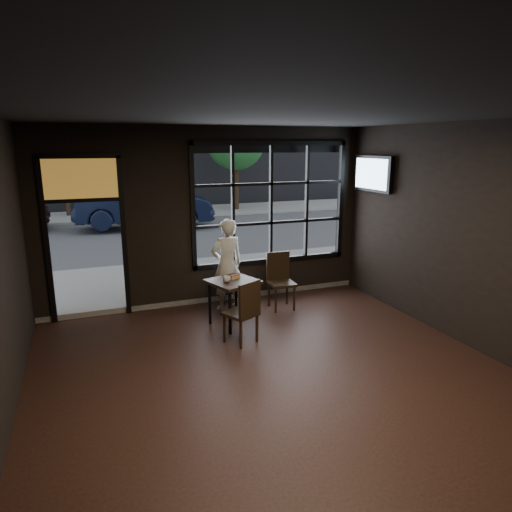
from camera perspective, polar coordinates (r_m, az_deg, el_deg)
name	(u,v)px	position (r m, az deg, el deg)	size (l,w,h in m)	color
floor	(291,395)	(5.65, 4.42, -16.97)	(6.00, 7.00, 0.02)	black
ceiling	(297,110)	(4.87, 5.15, 17.66)	(6.00, 7.00, 0.02)	black
wall_right	(498,243)	(6.86, 27.99, 1.43)	(0.04, 7.00, 3.20)	black
window_frame	(271,203)	(8.61, 1.87, 6.59)	(3.06, 0.12, 2.28)	black
stained_transom	(81,178)	(7.89, -21.07, 9.05)	(1.20, 0.06, 0.70)	orange
street_asphalt	(119,194)	(28.60, -16.81, 7.38)	(60.00, 41.00, 0.04)	#545456
building_across	(110,56)	(27.84, -17.78, 22.72)	(28.00, 12.00, 15.00)	#5B5956
cafe_table	(233,302)	(7.45, -2.86, -5.82)	(0.70, 0.70, 0.76)	black
chair_near	(240,311)	(6.76, -1.96, -6.91)	(0.42, 0.42, 0.97)	black
chair_window	(282,282)	(8.13, 3.22, -3.22)	(0.43, 0.43, 1.00)	black
man	(227,265)	(8.05, -3.66, -1.07)	(0.60, 0.39, 1.64)	silver
hotdog	(235,277)	(7.41, -2.68, -2.61)	(0.20, 0.08, 0.06)	tan
cup	(227,279)	(7.23, -3.68, -2.89)	(0.12, 0.12, 0.10)	silver
tv	(373,174)	(8.77, 14.43, 9.93)	(0.13, 1.11, 0.65)	black
navy_car	(145,204)	(16.37, -13.75, 6.33)	(1.62, 4.65, 1.53)	black
tree_left	(63,155)	(19.70, -22.97, 11.60)	(2.07, 2.07, 3.54)	#332114
tree_right	(236,140)	(20.04, -2.53, 14.24)	(2.53, 2.53, 4.32)	#332114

